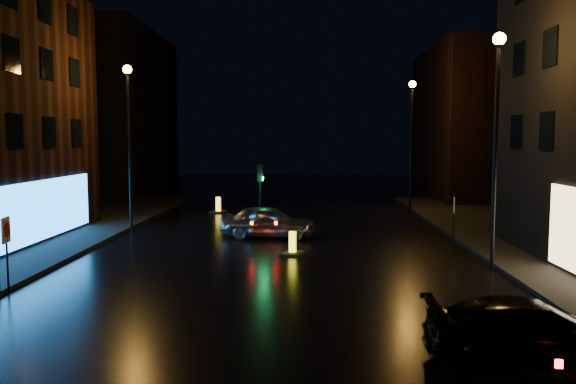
{
  "coord_description": "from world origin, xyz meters",
  "views": [
    {
      "loc": [
        1.12,
        -14.06,
        4.67
      ],
      "look_at": [
        0.47,
        5.92,
        2.8
      ],
      "focal_mm": 35.0,
      "sensor_mm": 36.0,
      "label": 1
    }
  ],
  "objects_px": {
    "traffic_signal": "(260,222)",
    "silver_hatchback": "(268,221)",
    "bollard_far": "(218,209)",
    "road_sign_right": "(454,209)",
    "dark_sedan": "(533,331)",
    "bollard_near": "(292,249)",
    "road_sign_left": "(6,237)"
  },
  "relations": [
    {
      "from": "bollard_near",
      "to": "bollard_far",
      "type": "bearing_deg",
      "value": 133.34
    },
    {
      "from": "silver_hatchback",
      "to": "dark_sedan",
      "type": "height_order",
      "value": "silver_hatchback"
    },
    {
      "from": "traffic_signal",
      "to": "bollard_near",
      "type": "relative_size",
      "value": 2.73
    },
    {
      "from": "silver_hatchback",
      "to": "road_sign_left",
      "type": "bearing_deg",
      "value": 149.96
    },
    {
      "from": "silver_hatchback",
      "to": "dark_sedan",
      "type": "distance_m",
      "value": 16.33
    },
    {
      "from": "bollard_far",
      "to": "traffic_signal",
      "type": "bearing_deg",
      "value": -42.33
    },
    {
      "from": "bollard_near",
      "to": "road_sign_left",
      "type": "xyz_separation_m",
      "value": [
        -8.47,
        -6.21,
        1.55
      ]
    },
    {
      "from": "traffic_signal",
      "to": "silver_hatchback",
      "type": "height_order",
      "value": "traffic_signal"
    },
    {
      "from": "dark_sedan",
      "to": "road_sign_right",
      "type": "xyz_separation_m",
      "value": [
        1.84,
        13.47,
        0.92
      ]
    },
    {
      "from": "dark_sedan",
      "to": "road_sign_left",
      "type": "bearing_deg",
      "value": 72.46
    },
    {
      "from": "traffic_signal",
      "to": "road_sign_right",
      "type": "xyz_separation_m",
      "value": [
        8.93,
        -2.98,
        1.07
      ]
    },
    {
      "from": "bollard_near",
      "to": "road_sign_right",
      "type": "bearing_deg",
      "value": 41.2
    },
    {
      "from": "bollard_near",
      "to": "bollard_far",
      "type": "height_order",
      "value": "bollard_far"
    },
    {
      "from": "road_sign_left",
      "to": "road_sign_right",
      "type": "relative_size",
      "value": 1.12
    },
    {
      "from": "traffic_signal",
      "to": "road_sign_left",
      "type": "bearing_deg",
      "value": -119.82
    },
    {
      "from": "bollard_near",
      "to": "road_sign_left",
      "type": "height_order",
      "value": "road_sign_left"
    },
    {
      "from": "dark_sedan",
      "to": "road_sign_left",
      "type": "xyz_separation_m",
      "value": [
        -13.79,
        4.76,
        1.11
      ]
    },
    {
      "from": "silver_hatchback",
      "to": "bollard_far",
      "type": "height_order",
      "value": "silver_hatchback"
    },
    {
      "from": "dark_sedan",
      "to": "bollard_near",
      "type": "relative_size",
      "value": 3.56
    },
    {
      "from": "traffic_signal",
      "to": "bollard_near",
      "type": "bearing_deg",
      "value": -72.11
    },
    {
      "from": "road_sign_left",
      "to": "road_sign_right",
      "type": "height_order",
      "value": "road_sign_left"
    },
    {
      "from": "traffic_signal",
      "to": "road_sign_left",
      "type": "xyz_separation_m",
      "value": [
        -6.7,
        -11.69,
        1.26
      ]
    },
    {
      "from": "silver_hatchback",
      "to": "road_sign_right",
      "type": "distance_m",
      "value": 8.59
    },
    {
      "from": "silver_hatchback",
      "to": "road_sign_right",
      "type": "relative_size",
      "value": 2.13
    },
    {
      "from": "dark_sedan",
      "to": "bollard_near",
      "type": "height_order",
      "value": "dark_sedan"
    },
    {
      "from": "traffic_signal",
      "to": "dark_sedan",
      "type": "distance_m",
      "value": 17.91
    },
    {
      "from": "traffic_signal",
      "to": "dark_sedan",
      "type": "height_order",
      "value": "traffic_signal"
    },
    {
      "from": "bollard_near",
      "to": "road_sign_right",
      "type": "distance_m",
      "value": 7.71
    },
    {
      "from": "dark_sedan",
      "to": "bollard_far",
      "type": "xyz_separation_m",
      "value": [
        -10.41,
        23.97,
        -0.43
      ]
    },
    {
      "from": "road_sign_right",
      "to": "traffic_signal",
      "type": "bearing_deg",
      "value": -1.72
    },
    {
      "from": "bollard_far",
      "to": "road_sign_right",
      "type": "height_order",
      "value": "road_sign_right"
    },
    {
      "from": "road_sign_left",
      "to": "dark_sedan",
      "type": "bearing_deg",
      "value": -27.01
    }
  ]
}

